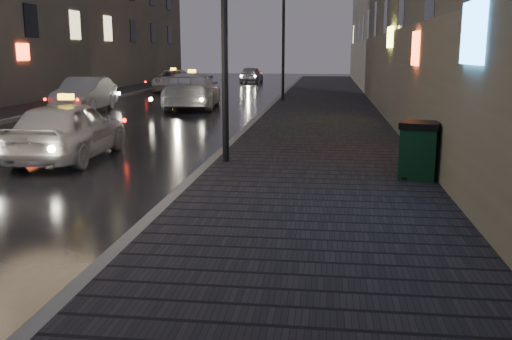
{
  "coord_description": "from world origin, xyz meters",
  "views": [
    {
      "loc": [
        4.05,
        -6.2,
        2.54
      ],
      "look_at": [
        3.05,
        1.82,
        0.85
      ],
      "focal_mm": 40.0,
      "sensor_mm": 36.0,
      "label": 1
    }
  ],
  "objects_px": {
    "taxi_mid": "(192,90)",
    "car_far": "(251,75)",
    "lamp_near": "(224,5)",
    "lamp_far": "(283,31)",
    "car_left_mid": "(85,95)",
    "taxi_near": "(68,130)",
    "taxi_far": "(174,81)",
    "trash_bin": "(419,150)"
  },
  "relations": [
    {
      "from": "lamp_near",
      "to": "taxi_far",
      "type": "xyz_separation_m",
      "value": [
        -7.73,
        24.09,
        -2.82
      ]
    },
    {
      "from": "lamp_near",
      "to": "lamp_far",
      "type": "xyz_separation_m",
      "value": [
        0.0,
        16.0,
        0.0
      ]
    },
    {
      "from": "trash_bin",
      "to": "car_far",
      "type": "height_order",
      "value": "car_far"
    },
    {
      "from": "car_left_mid",
      "to": "taxi_far",
      "type": "relative_size",
      "value": 0.91
    },
    {
      "from": "trash_bin",
      "to": "taxi_far",
      "type": "xyz_separation_m",
      "value": [
        -11.68,
        25.35,
        -0.03
      ]
    },
    {
      "from": "taxi_near",
      "to": "car_left_mid",
      "type": "distance_m",
      "value": 11.36
    },
    {
      "from": "lamp_near",
      "to": "taxi_near",
      "type": "bearing_deg",
      "value": 172.16
    },
    {
      "from": "car_left_mid",
      "to": "trash_bin",
      "type": "bearing_deg",
      "value": -50.16
    },
    {
      "from": "lamp_near",
      "to": "car_far",
      "type": "height_order",
      "value": "lamp_near"
    },
    {
      "from": "taxi_far",
      "to": "taxi_near",
      "type": "bearing_deg",
      "value": -87.4
    },
    {
      "from": "lamp_far",
      "to": "trash_bin",
      "type": "height_order",
      "value": "lamp_far"
    },
    {
      "from": "lamp_far",
      "to": "car_left_mid",
      "type": "xyz_separation_m",
      "value": [
        -8.07,
        -4.9,
        -2.77
      ]
    },
    {
      "from": "trash_bin",
      "to": "car_far",
      "type": "xyz_separation_m",
      "value": [
        -7.98,
        35.73,
        -0.05
      ]
    },
    {
      "from": "taxi_near",
      "to": "taxi_far",
      "type": "relative_size",
      "value": 0.86
    },
    {
      "from": "lamp_far",
      "to": "trash_bin",
      "type": "bearing_deg",
      "value": -77.11
    },
    {
      "from": "lamp_near",
      "to": "trash_bin",
      "type": "xyz_separation_m",
      "value": [
        3.95,
        -1.26,
        -2.79
      ]
    },
    {
      "from": "car_left_mid",
      "to": "taxi_mid",
      "type": "distance_m",
      "value": 4.68
    },
    {
      "from": "car_left_mid",
      "to": "taxi_mid",
      "type": "bearing_deg",
      "value": 22.28
    },
    {
      "from": "lamp_near",
      "to": "taxi_mid",
      "type": "distance_m",
      "value": 14.02
    },
    {
      "from": "taxi_near",
      "to": "car_far",
      "type": "height_order",
      "value": "taxi_near"
    },
    {
      "from": "lamp_far",
      "to": "car_left_mid",
      "type": "height_order",
      "value": "lamp_far"
    },
    {
      "from": "trash_bin",
      "to": "car_left_mid",
      "type": "xyz_separation_m",
      "value": [
        -12.02,
        12.36,
        0.02
      ]
    },
    {
      "from": "car_far",
      "to": "car_left_mid",
      "type": "bearing_deg",
      "value": 82.05
    },
    {
      "from": "trash_bin",
      "to": "car_left_mid",
      "type": "height_order",
      "value": "car_left_mid"
    },
    {
      "from": "lamp_near",
      "to": "taxi_mid",
      "type": "bearing_deg",
      "value": 106.42
    },
    {
      "from": "lamp_far",
      "to": "car_left_mid",
      "type": "distance_m",
      "value": 9.84
    },
    {
      "from": "lamp_far",
      "to": "car_far",
      "type": "distance_m",
      "value": 19.12
    },
    {
      "from": "lamp_far",
      "to": "taxi_mid",
      "type": "xyz_separation_m",
      "value": [
        -3.89,
        -2.81,
        -2.69
      ]
    },
    {
      "from": "trash_bin",
      "to": "taxi_near",
      "type": "height_order",
      "value": "taxi_near"
    },
    {
      "from": "car_left_mid",
      "to": "taxi_far",
      "type": "xyz_separation_m",
      "value": [
        0.33,
        12.99,
        -0.05
      ]
    },
    {
      "from": "lamp_near",
      "to": "lamp_far",
      "type": "height_order",
      "value": "same"
    },
    {
      "from": "taxi_mid",
      "to": "car_left_mid",
      "type": "bearing_deg",
      "value": 20.5
    },
    {
      "from": "taxi_near",
      "to": "car_far",
      "type": "bearing_deg",
      "value": -92.07
    },
    {
      "from": "car_left_mid",
      "to": "car_far",
      "type": "bearing_deg",
      "value": 75.85
    },
    {
      "from": "trash_bin",
      "to": "car_far",
      "type": "relative_size",
      "value": 0.28
    },
    {
      "from": "taxi_far",
      "to": "car_far",
      "type": "bearing_deg",
      "value": 63.68
    },
    {
      "from": "trash_bin",
      "to": "taxi_far",
      "type": "distance_m",
      "value": 27.92
    },
    {
      "from": "car_left_mid",
      "to": "taxi_far",
      "type": "distance_m",
      "value": 13.0
    },
    {
      "from": "car_left_mid",
      "to": "lamp_near",
      "type": "bearing_deg",
      "value": -58.35
    },
    {
      "from": "taxi_mid",
      "to": "car_far",
      "type": "relative_size",
      "value": 1.43
    },
    {
      "from": "taxi_near",
      "to": "trash_bin",
      "type": "bearing_deg",
      "value": 164.78
    },
    {
      "from": "car_left_mid",
      "to": "taxi_mid",
      "type": "relative_size",
      "value": 0.8
    }
  ]
}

